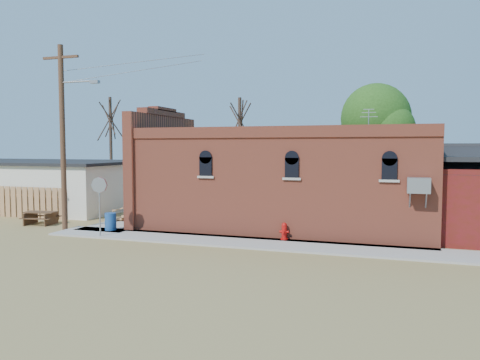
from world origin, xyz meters
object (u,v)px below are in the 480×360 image
(stop_sign, at_px, (99,191))
(trash_barrel, at_px, (111,221))
(brick_bar, at_px, (280,181))
(picnic_table, at_px, (41,216))
(utility_pole, at_px, (64,133))
(fire_hydrant, at_px, (284,231))

(stop_sign, relative_size, trash_barrel, 3.21)
(brick_bar, height_order, picnic_table, brick_bar)
(utility_pole, relative_size, trash_barrel, 10.82)
(brick_bar, relative_size, utility_pole, 1.82)
(brick_bar, xyz_separation_m, utility_pole, (-9.79, -4.29, 2.43))
(fire_hydrant, distance_m, stop_sign, 8.46)
(fire_hydrant, xyz_separation_m, stop_sign, (-8.12, -1.71, 1.68))
(picnic_table, bearing_deg, fire_hydrant, -11.07)
(stop_sign, height_order, trash_barrel, stop_sign)
(utility_pole, xyz_separation_m, stop_sign, (2.75, -1.11, -2.64))
(trash_barrel, bearing_deg, picnic_table, 171.78)
(trash_barrel, bearing_deg, stop_sign, -74.49)
(brick_bar, height_order, trash_barrel, brick_bar)
(utility_pole, bearing_deg, brick_bar, 23.69)
(brick_bar, distance_m, stop_sign, 8.87)
(stop_sign, bearing_deg, fire_hydrant, 22.24)
(utility_pole, distance_m, picnic_table, 5.03)
(brick_bar, height_order, utility_pole, utility_pole)
(fire_hydrant, height_order, stop_sign, stop_sign)
(brick_bar, distance_m, fire_hydrant, 4.29)
(brick_bar, xyz_separation_m, picnic_table, (-12.16, -3.31, -1.89))
(fire_hydrant, relative_size, trash_barrel, 0.89)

